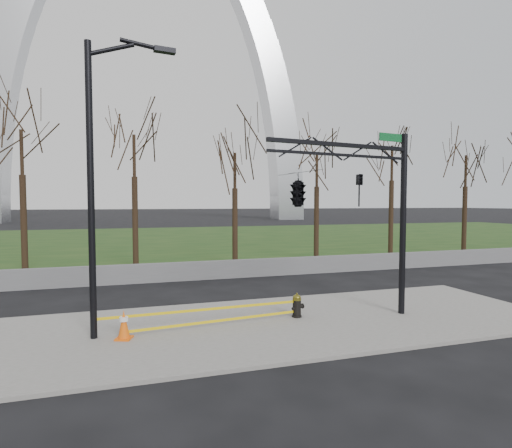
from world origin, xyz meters
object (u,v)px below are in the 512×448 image
object	(u,v)px
fire_hydrant	(297,306)
street_light	(100,168)
traffic_cone	(124,325)
traffic_signal_mast	(321,190)

from	to	relation	value
fire_hydrant	street_light	world-z (taller)	street_light
traffic_cone	traffic_signal_mast	size ratio (longest dim) A/B	0.13
fire_hydrant	traffic_signal_mast	distance (m)	3.84
traffic_cone	fire_hydrant	bearing A→B (deg)	6.04
traffic_cone	street_light	bearing A→B (deg)	147.93
traffic_cone	street_light	size ratio (longest dim) A/B	0.09
traffic_signal_mast	traffic_cone	bearing A→B (deg)	167.40
street_light	traffic_cone	bearing A→B (deg)	-38.92
street_light	fire_hydrant	bearing A→B (deg)	-4.79
traffic_signal_mast	fire_hydrant	bearing A→B (deg)	97.33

